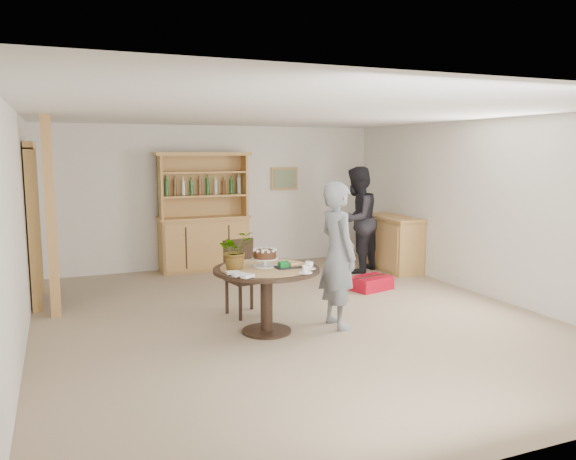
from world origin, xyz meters
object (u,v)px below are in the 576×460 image
at_px(sideboard, 393,243).
at_px(dining_table, 266,281).
at_px(teen_boy, 338,255).
at_px(red_suitcase, 371,283).
at_px(dining_chair, 243,272).
at_px(adult_person, 357,220).
at_px(hutch, 204,231).

bearing_deg(sideboard, dining_table, -143.40).
distance_m(sideboard, teen_boy, 3.45).
xyz_separation_m(sideboard, red_suitcase, (-1.09, -1.10, -0.37)).
bearing_deg(dining_chair, adult_person, 22.00).
distance_m(dining_table, teen_boy, 0.89).
height_order(dining_table, dining_chair, dining_chair).
relative_size(sideboard, dining_chair, 1.33).
xyz_separation_m(hutch, dining_table, (-0.17, -3.63, -0.08)).
bearing_deg(dining_table, hutch, 87.26).
distance_m(dining_table, red_suitcase, 2.54).
xyz_separation_m(dining_chair, adult_person, (2.56, 1.65, 0.36)).
height_order(hutch, dining_table, hutch).
xyz_separation_m(sideboard, adult_person, (-0.67, 0.09, 0.43)).
bearing_deg(adult_person, teen_boy, 22.09).
relative_size(hutch, sideboard, 1.62).
bearing_deg(hutch, adult_person, -25.82).
relative_size(hutch, adult_person, 1.13).
xyz_separation_m(dining_chair, red_suitcase, (2.14, 0.46, -0.43)).
height_order(sideboard, dining_table, sideboard).
distance_m(hutch, teen_boy, 3.79).
relative_size(hutch, red_suitcase, 2.99).
xyz_separation_m(adult_person, red_suitcase, (-0.42, -1.20, -0.80)).
bearing_deg(adult_person, sideboard, 137.45).
xyz_separation_m(sideboard, teen_boy, (-2.36, -2.49, 0.38)).
distance_m(hutch, dining_chair, 2.81).
relative_size(dining_chair, adult_person, 0.53).
bearing_deg(hutch, dining_table, -92.74).
height_order(adult_person, red_suitcase, adult_person).
relative_size(hutch, dining_chair, 2.16).
bearing_deg(sideboard, red_suitcase, -134.55).
distance_m(hutch, sideboard, 3.29).
relative_size(dining_table, teen_boy, 0.70).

